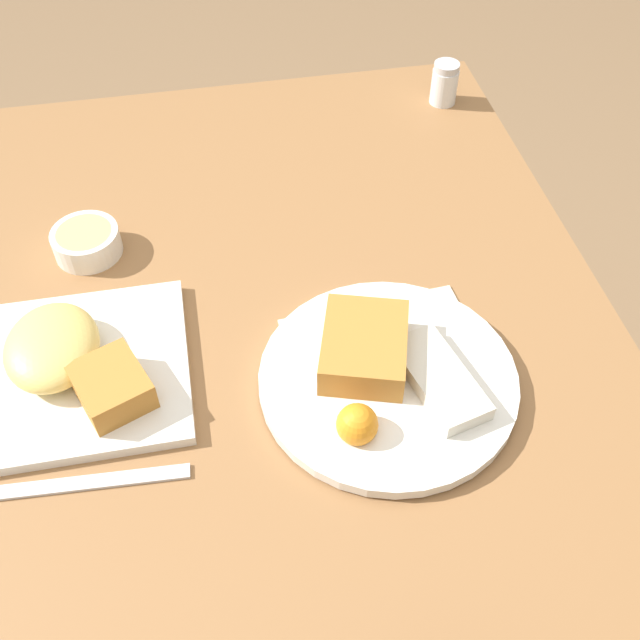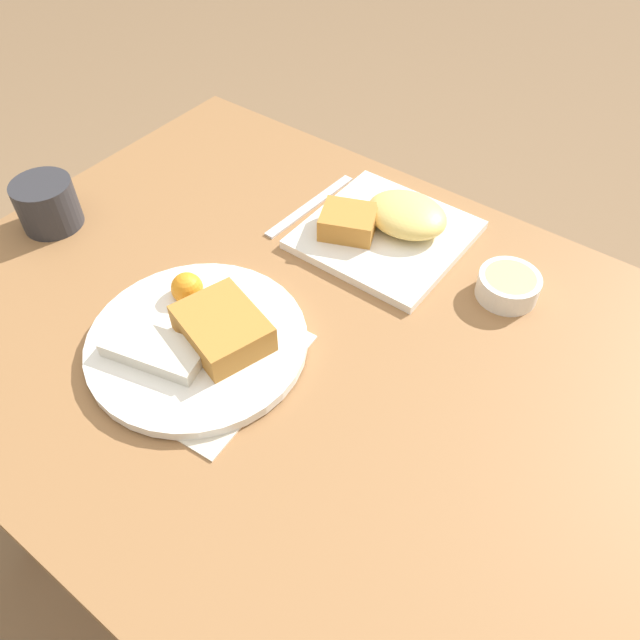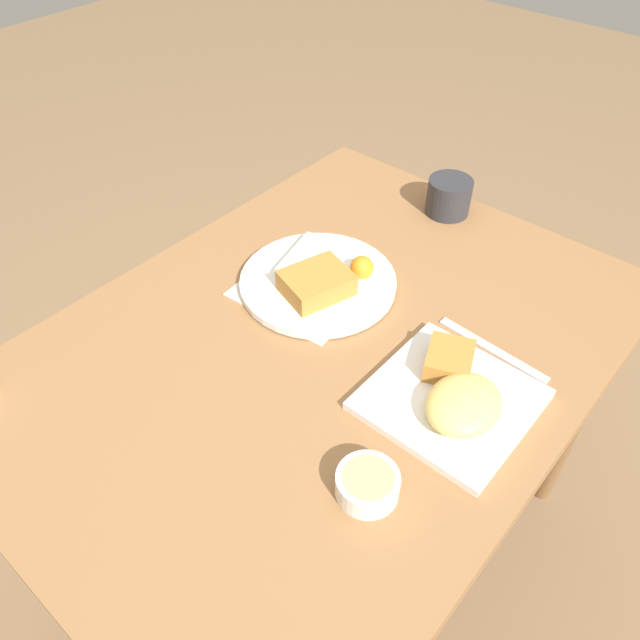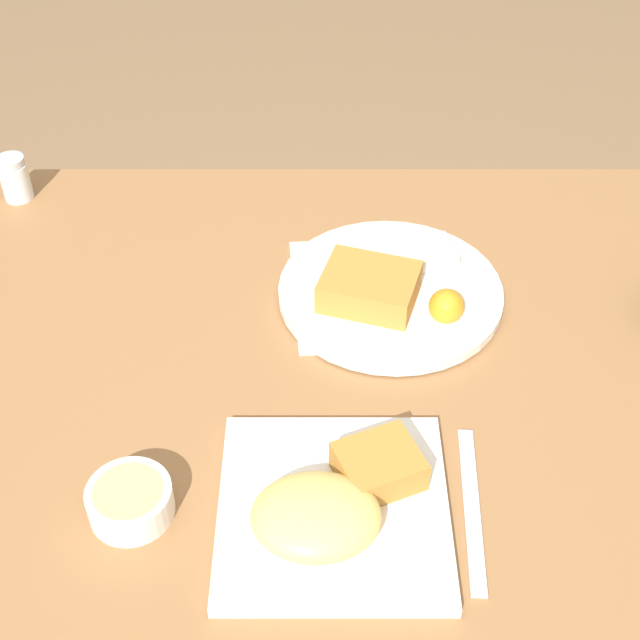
# 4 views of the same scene
# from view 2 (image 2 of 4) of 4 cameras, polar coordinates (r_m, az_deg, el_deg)

# --- Properties ---
(ground_plane) EXTENTS (8.00, 8.00, 0.00)m
(ground_plane) POSITION_cam_2_polar(r_m,az_deg,el_deg) (1.44, -0.75, -20.20)
(ground_plane) COLOR #846647
(dining_table) EXTENTS (1.09, 0.80, 0.71)m
(dining_table) POSITION_cam_2_polar(r_m,az_deg,el_deg) (0.89, -1.14, -4.87)
(dining_table) COLOR olive
(dining_table) RESTS_ON ground_plane
(menu_card) EXTENTS (0.20, 0.23, 0.00)m
(menu_card) POSITION_cam_2_polar(r_m,az_deg,el_deg) (0.81, -10.07, -3.81)
(menu_card) COLOR beige
(menu_card) RESTS_ON dining_table
(plate_square_near) EXTENTS (0.23, 0.23, 0.06)m
(plate_square_near) POSITION_cam_2_polar(r_m,az_deg,el_deg) (0.97, 6.29, 8.59)
(plate_square_near) COLOR white
(plate_square_near) RESTS_ON dining_table
(plate_oval_far) EXTENTS (0.29, 0.29, 0.05)m
(plate_oval_far) POSITION_cam_2_polar(r_m,az_deg,el_deg) (0.82, -10.98, -1.51)
(plate_oval_far) COLOR white
(plate_oval_far) RESTS_ON menu_card
(sauce_ramekin) EXTENTS (0.09, 0.09, 0.04)m
(sauce_ramekin) POSITION_cam_2_polar(r_m,az_deg,el_deg) (0.91, 16.83, 3.05)
(sauce_ramekin) COLOR white
(sauce_ramekin) RESTS_ON dining_table
(butter_knife) EXTENTS (0.03, 0.20, 0.00)m
(butter_knife) POSITION_cam_2_polar(r_m,az_deg,el_deg) (1.03, -0.87, 10.43)
(butter_knife) COLOR silver
(butter_knife) RESTS_ON dining_table
(coffee_mug) EXTENTS (0.09, 0.09, 0.08)m
(coffee_mug) POSITION_cam_2_polar(r_m,az_deg,el_deg) (1.07, -23.67, 9.68)
(coffee_mug) COLOR #2D2D33
(coffee_mug) RESTS_ON dining_table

